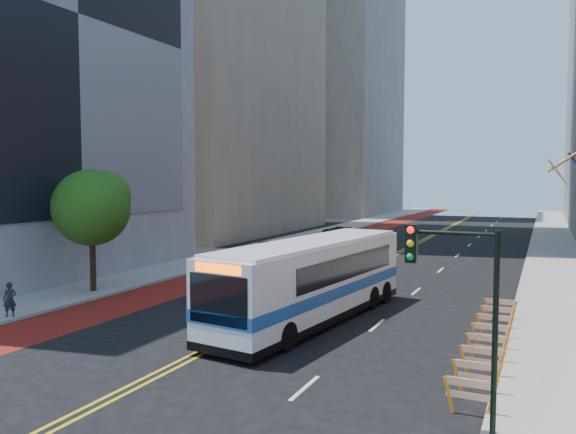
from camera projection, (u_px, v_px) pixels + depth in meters
The scene contains 16 objects.
ground at pixel (207, 349), 20.85m from camera, with size 160.00×160.00×0.00m, color black.
sidewalk_left at pixel (274, 245), 53.03m from camera, with size 4.00×140.00×0.15m, color gray.
sidewalk_right at pixel (554, 260), 43.01m from camera, with size 4.00×140.00×0.15m, color gray.
bus_lane_paint at pixel (312, 247), 51.41m from camera, with size 3.60×140.00×0.01m, color maroon.
center_line_inner at pixel (397, 252), 48.10m from camera, with size 0.14×140.00×0.01m, color gold.
center_line_outer at pixel (401, 252), 47.95m from camera, with size 0.14×140.00×0.01m, color gold.
lane_dashes at pixel (469, 245), 53.27m from camera, with size 0.14×98.20×0.01m.
midrise_left_far at pixel (332, 30), 99.27m from camera, with size 20.00×26.00×65.00m, color slate.
construction_barriers at pixel (489, 339), 19.90m from camera, with size 1.42×10.91×1.00m.
street_tree at pixel (93, 205), 30.67m from camera, with size 4.20×4.20×6.70m.
traffic_signal at pixel (457, 288), 13.48m from camera, with size 2.21×0.34×5.07m.
transit_bus at pixel (313, 279), 24.92m from camera, with size 4.49×13.43×3.62m.
car_a at pixel (264, 249), 45.33m from camera, with size 1.55×3.85×1.31m, color black.
car_b at pixel (331, 238), 53.08m from camera, with size 1.55×4.45×1.46m, color black.
car_c at pixel (335, 235), 55.39m from camera, with size 1.97×4.86×1.41m, color black.
pedestrian at pixel (10, 300), 25.10m from camera, with size 0.57×0.37×1.55m, color black.
Camera 1 is at (11.30, -17.31, 6.37)m, focal length 35.00 mm.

